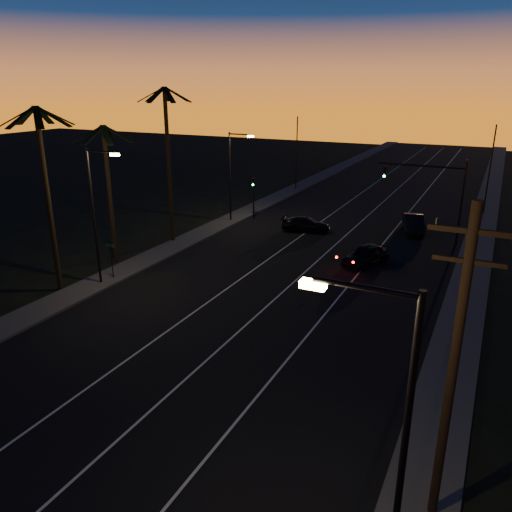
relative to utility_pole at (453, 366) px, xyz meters
The scene contains 21 objects.
road 23.72m from the utility_pole, 120.11° to the left, with size 20.00×170.00×0.01m, color black.
sidewalk_left 30.78m from the utility_pole, 138.74° to the left, with size 2.40×170.00×0.16m, color #383836.
sidewalk_right 20.68m from the utility_pole, 91.15° to the left, with size 2.40×170.00×0.16m, color #383836.
lane_stripe_left 25.32m from the utility_pole, 126.13° to the left, with size 0.12×160.00×0.01m, color silver.
lane_stripe_mid 23.48m from the utility_pole, 119.03° to the left, with size 0.12×160.00×0.01m, color silver.
lane_stripe_right 22.04m from the utility_pole, 110.81° to the left, with size 0.12×160.00×0.01m, color silver.
palm_near 25.55m from the utility_pole, 161.71° to the left, with size 4.25×4.16×11.53m.
palm_mid 28.49m from the utility_pole, 150.55° to the left, with size 4.25×4.16×10.03m.
palm_far 31.17m from the utility_pole, 139.96° to the left, with size 4.25×4.16×12.53m.
streetlight_left_near 24.44m from the utility_pole, 155.85° to the left, with size 2.55×0.26×9.00m.
streetlight_left_far 35.79m from the utility_pole, 128.52° to the left, with size 2.55×0.26×8.50m.
streetlight_right_near 4.10m from the utility_pole, 102.67° to the right, with size 2.55×0.26×9.00m.
street_sign 25.22m from the utility_pole, 153.85° to the left, with size 0.70×0.06×2.60m.
utility_pole is the anchor object (origin of this frame).
signal_mast 30.33m from the utility_pole, 98.47° to the left, with size 7.10×0.41×7.00m.
signal_post 36.74m from the utility_pole, 125.13° to the left, with size 0.28×0.37×4.20m.
far_pole_left 50.36m from the utility_pole, 116.67° to the left, with size 0.14×0.14×9.00m, color black.
far_pole_right 42.01m from the utility_pole, 90.82° to the left, with size 0.14×0.14×9.00m, color black.
lead_car 23.41m from the utility_pole, 109.50° to the left, with size 3.27×5.07×1.47m.
right_car 32.80m from the utility_pole, 100.60° to the left, with size 2.78×4.99×1.56m.
cross_car 32.03m from the utility_pole, 117.87° to the left, with size 4.69×2.76×1.28m.
Camera 1 is at (12.00, -3.24, 12.71)m, focal length 35.00 mm.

